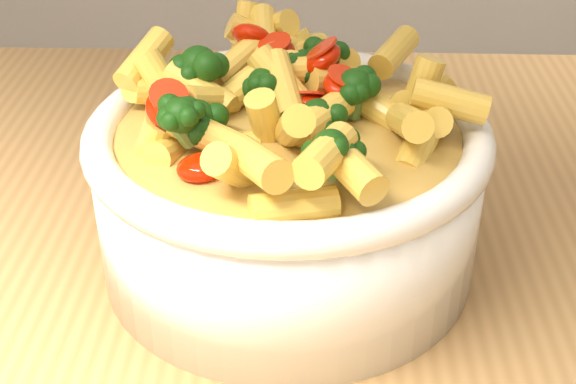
{
  "coord_description": "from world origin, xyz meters",
  "views": [
    {
      "loc": [
        -0.1,
        -0.42,
        1.23
      ],
      "look_at": [
        -0.11,
        0.02,
        0.95
      ],
      "focal_mm": 50.0,
      "sensor_mm": 36.0,
      "label": 1
    }
  ],
  "objects": [
    {
      "name": "serving_bowl",
      "position": [
        -0.11,
        0.02,
        0.96
      ],
      "size": [
        0.25,
        0.25,
        0.11
      ],
      "color": "white",
      "rests_on": "table"
    },
    {
      "name": "pasta_salad",
      "position": [
        -0.11,
        0.02,
        1.02
      ],
      "size": [
        0.2,
        0.2,
        0.05
      ],
      "color": "#FCBF4F",
      "rests_on": "serving_bowl"
    }
  ]
}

